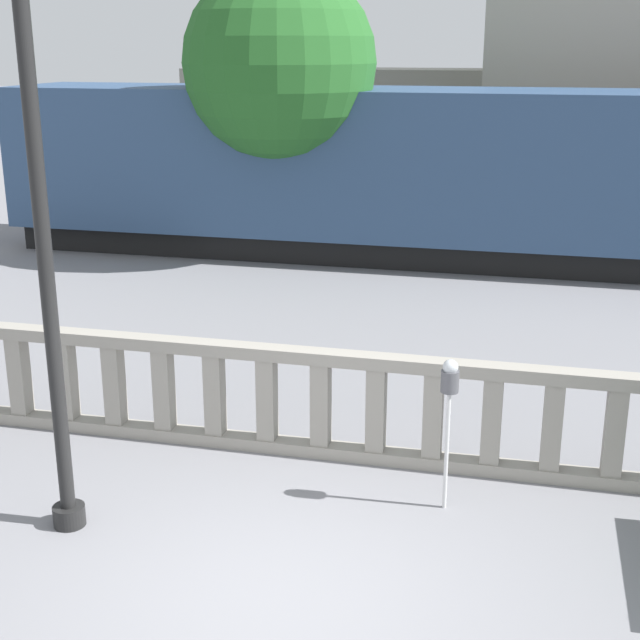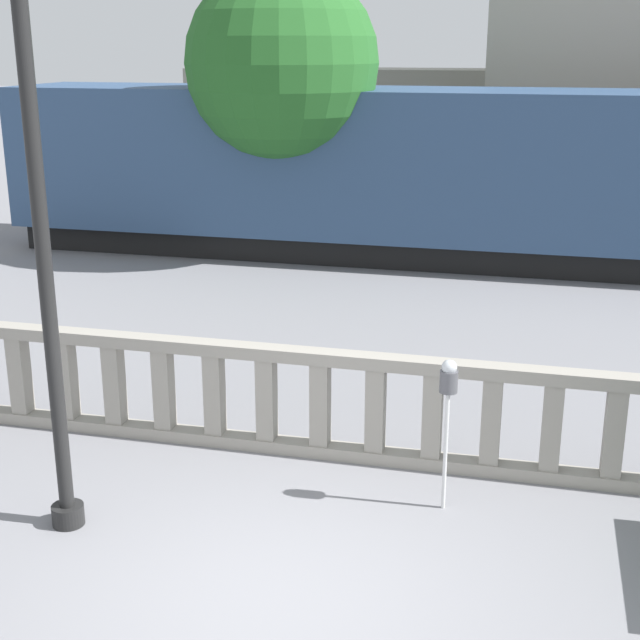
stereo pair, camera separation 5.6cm
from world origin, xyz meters
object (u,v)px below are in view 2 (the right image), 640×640
object	(u,v)px
parking_meter	(448,390)
tree_left	(282,64)
train_near	(489,174)
lamppost	(39,211)

from	to	relation	value
parking_meter	tree_left	size ratio (longest dim) A/B	0.26
train_near	tree_left	xyz separation A→B (m)	(-4.13, -0.74, 2.15)
train_near	tree_left	distance (m)	4.71
train_near	lamppost	bearing A→B (deg)	-104.81
lamppost	train_near	xyz separation A→B (m)	(3.09, 11.68, -1.17)
parking_meter	tree_left	world-z (taller)	tree_left
parking_meter	lamppost	bearing A→B (deg)	-161.02
parking_meter	train_near	world-z (taller)	train_near
lamppost	parking_meter	bearing A→B (deg)	18.98
parking_meter	train_near	size ratio (longest dim) A/B	0.08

